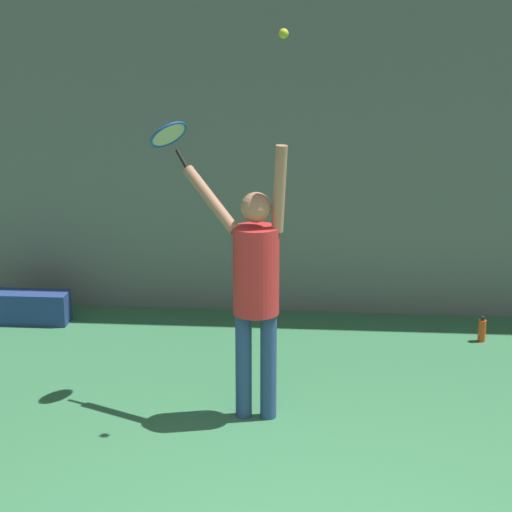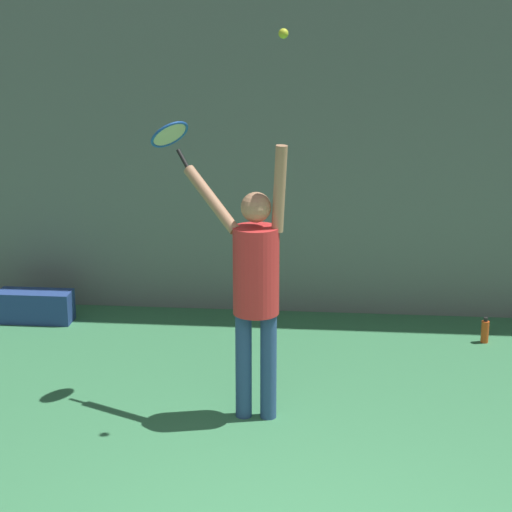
% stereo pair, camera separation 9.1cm
% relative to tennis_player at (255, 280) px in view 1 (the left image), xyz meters
% --- Properties ---
extents(back_wall, '(18.00, 0.10, 5.00)m').
position_rel_tennis_player_xyz_m(back_wall, '(0.50, 2.65, 1.35)').
color(back_wall, slate).
rests_on(back_wall, ground_plane).
extents(tennis_player, '(0.87, 0.56, 2.20)m').
position_rel_tennis_player_xyz_m(tennis_player, '(0.00, 0.00, 0.00)').
color(tennis_player, '#2D4C7F').
rests_on(tennis_player, ground_plane).
extents(tennis_racket, '(0.41, 0.41, 0.38)m').
position_rel_tennis_player_xyz_m(tennis_racket, '(-0.72, 0.48, 1.03)').
color(tennis_racket, black).
extents(tennis_ball, '(0.07, 0.07, 0.07)m').
position_rel_tennis_player_xyz_m(tennis_ball, '(0.21, -0.10, 1.86)').
color(tennis_ball, '#CCDB2D').
extents(water_bottle, '(0.08, 0.08, 0.25)m').
position_rel_tennis_player_xyz_m(water_bottle, '(2.07, 1.85, -1.03)').
color(water_bottle, '#D84C19').
rests_on(water_bottle, ground_plane).
extents(equipment_bag, '(0.76, 0.29, 0.32)m').
position_rel_tennis_player_xyz_m(equipment_bag, '(-2.48, 2.04, -0.99)').
color(equipment_bag, navy).
rests_on(equipment_bag, ground_plane).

